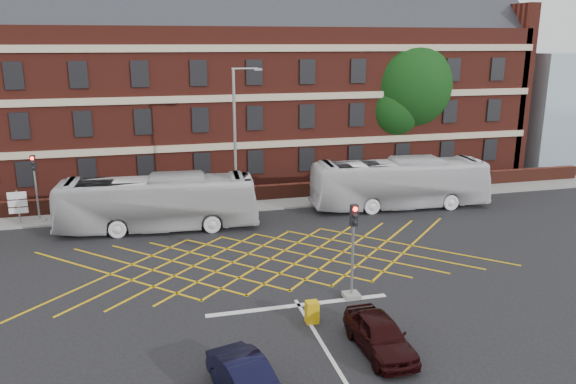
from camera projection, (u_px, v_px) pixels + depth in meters
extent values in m
plane|color=black|center=(280.00, 274.00, 27.34)|extent=(120.00, 120.00, 0.00)
cube|color=#561E16|center=(217.00, 104.00, 46.36)|extent=(50.00, 12.00, 12.00)
cube|color=#202329|center=(214.00, 28.00, 44.81)|extent=(51.00, 10.61, 10.61)
cube|color=#B7A88C|center=(227.00, 98.00, 40.42)|extent=(50.00, 0.18, 0.50)
cube|color=black|center=(228.00, 119.00, 40.82)|extent=(1.20, 0.14, 1.80)
cube|color=#4C1E14|center=(236.00, 195.00, 39.36)|extent=(56.00, 0.50, 1.10)
cube|color=slate|center=(239.00, 205.00, 38.55)|extent=(60.00, 3.00, 0.12)
cube|color=#99B2BF|center=(572.00, 106.00, 53.85)|extent=(14.00, 10.00, 10.00)
cube|color=#CC990C|center=(271.00, 259.00, 29.21)|extent=(8.22, 8.22, 0.02)
cube|color=silver|center=(299.00, 305.00, 24.06)|extent=(8.00, 0.30, 0.02)
imported|color=#BABABE|center=(158.00, 203.00, 33.47)|extent=(12.03, 3.77, 3.30)
imported|color=silver|center=(400.00, 183.00, 37.93)|extent=(12.25, 3.74, 3.36)
imported|color=black|center=(248.00, 381.00, 17.62)|extent=(2.31, 4.10, 1.28)
imported|color=black|center=(380.00, 335.00, 20.33)|extent=(1.71, 4.01, 1.35)
cylinder|color=black|center=(401.00, 139.00, 47.42)|extent=(0.90, 0.90, 5.96)
sphere|color=black|center=(404.00, 84.00, 46.24)|extent=(7.95, 7.95, 7.95)
sphere|color=black|center=(390.00, 108.00, 45.59)|extent=(5.17, 5.17, 5.17)
sphere|color=black|center=(415.00, 100.00, 47.71)|extent=(4.77, 4.77, 4.77)
cube|color=slate|center=(351.00, 295.00, 24.79)|extent=(0.70, 0.70, 0.20)
cylinder|color=gray|center=(352.00, 260.00, 24.36)|extent=(0.12, 0.12, 3.50)
cube|color=black|center=(354.00, 215.00, 23.83)|extent=(0.30, 0.25, 0.95)
sphere|color=#FF0C05|center=(355.00, 209.00, 23.62)|extent=(0.20, 0.20, 0.20)
cube|color=slate|center=(40.00, 221.00, 35.08)|extent=(0.70, 0.70, 0.20)
cylinder|color=gray|center=(37.00, 196.00, 34.65)|extent=(0.12, 0.12, 3.50)
cube|color=black|center=(33.00, 163.00, 34.12)|extent=(0.30, 0.25, 0.95)
sphere|color=#FF0C05|center=(32.00, 158.00, 33.91)|extent=(0.20, 0.20, 0.20)
cube|color=slate|center=(237.00, 217.00, 35.88)|extent=(1.00, 1.00, 0.20)
cylinder|color=gray|center=(235.00, 146.00, 34.69)|extent=(0.18, 0.18, 9.38)
cylinder|color=gray|center=(245.00, 69.00, 33.65)|extent=(1.60, 0.12, 0.12)
cube|color=gray|center=(258.00, 69.00, 33.85)|extent=(0.50, 0.20, 0.12)
cylinder|color=gray|center=(19.00, 208.00, 34.35)|extent=(0.10, 0.10, 2.20)
cube|color=silver|center=(17.00, 196.00, 34.07)|extent=(1.10, 0.06, 0.45)
cube|color=silver|center=(18.00, 203.00, 34.20)|extent=(1.10, 0.06, 0.40)
cube|color=silver|center=(19.00, 211.00, 34.32)|extent=(1.10, 0.06, 0.35)
cube|color=#C8980B|center=(312.00, 312.00, 22.50)|extent=(0.50, 0.44, 0.91)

